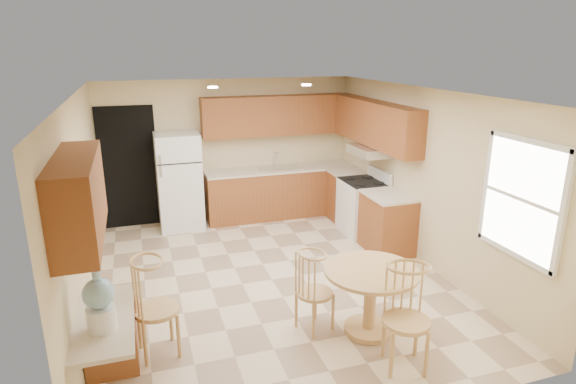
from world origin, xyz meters
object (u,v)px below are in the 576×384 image
object	(u,v)px
refrigerator	(179,181)
water_crock	(100,303)
stove	(363,207)
chair_table_b	(413,314)
dining_table	(370,291)
chair_table_a	(318,287)
chair_desk	(156,302)

from	to	relation	value
refrigerator	water_crock	bearing A→B (deg)	-103.85
stove	chair_table_b	xyz separation A→B (m)	(-1.19, -3.44, 0.17)
dining_table	water_crock	size ratio (longest dim) A/B	1.89
stove	chair_table_a	world-z (taller)	stove
dining_table	chair_table_a	world-z (taller)	chair_table_a
chair_table_a	water_crock	world-z (taller)	water_crock
chair_desk	water_crock	world-z (taller)	water_crock
refrigerator	chair_table_b	xyz separation A→B (m)	(1.68, -4.66, -0.19)
chair_table_a	chair_desk	size ratio (longest dim) A/B	0.88
stove	dining_table	world-z (taller)	stove
chair_table_a	water_crock	bearing A→B (deg)	-97.37
chair_table_a	chair_table_b	distance (m)	1.10
dining_table	chair_table_b	distance (m)	0.77
chair_table_b	water_crock	bearing A→B (deg)	7.29
dining_table	water_crock	xyz separation A→B (m)	(-2.68, -0.35, 0.52)
refrigerator	stove	bearing A→B (deg)	-22.99
refrigerator	chair_table_b	world-z (taller)	refrigerator
chair_table_b	chair_desk	world-z (taller)	chair_table_b
dining_table	stove	bearing A→B (deg)	65.24
chair_table_a	chair_table_b	size ratio (longest dim) A/B	0.87
stove	refrigerator	bearing A→B (deg)	157.01
dining_table	chair_desk	size ratio (longest dim) A/B	0.98
refrigerator	chair_desk	world-z (taller)	refrigerator
dining_table	refrigerator	bearing A→B (deg)	112.65
chair_table_a	water_crock	xyz separation A→B (m)	(-2.13, -0.51, 0.45)
chair_table_b	refrigerator	bearing A→B (deg)	-54.46
refrigerator	chair_table_a	size ratio (longest dim) A/B	1.80
dining_table	chair_desk	world-z (taller)	chair_desk
refrigerator	chair_table_a	xyz separation A→B (m)	(1.08, -3.75, -0.27)
refrigerator	dining_table	xyz separation A→B (m)	(1.63, -3.91, -0.33)
chair_table_b	stove	bearing A→B (deg)	-93.40
chair_table_a	chair_table_b	bearing A→B (deg)	12.53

